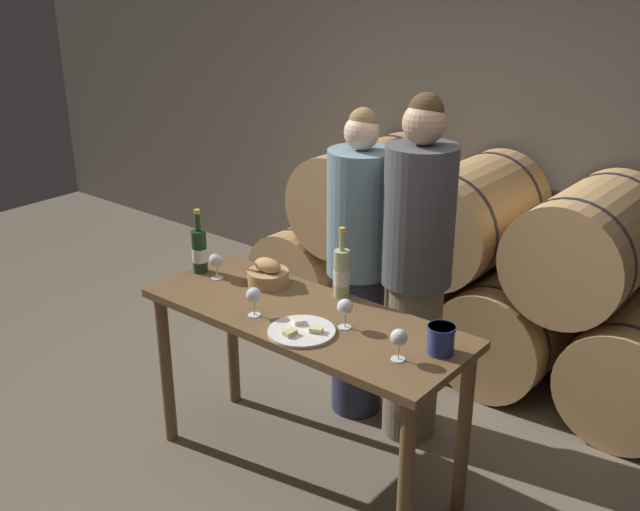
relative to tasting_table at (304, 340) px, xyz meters
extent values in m
plane|color=#726654|center=(0.00, 0.00, -0.75)|extent=(10.00, 10.00, 0.00)
cube|color=#60594F|center=(0.00, 2.15, 0.85)|extent=(10.00, 0.12, 3.20)
cylinder|color=tan|center=(-1.13, 1.56, -0.41)|extent=(0.67, 0.93, 0.67)
cylinder|color=#2D2D33|center=(-1.13, 1.27, -0.41)|extent=(0.68, 0.02, 0.68)
cylinder|color=#2D2D33|center=(-1.13, 1.86, -0.41)|extent=(0.68, 0.02, 0.68)
cylinder|color=tan|center=(-0.38, 1.56, -0.41)|extent=(0.67, 0.93, 0.67)
cylinder|color=#2D2D33|center=(-0.38, 1.27, -0.41)|extent=(0.68, 0.02, 0.68)
cylinder|color=#2D2D33|center=(-0.38, 1.86, -0.41)|extent=(0.68, 0.02, 0.68)
cylinder|color=tan|center=(0.38, 1.56, -0.41)|extent=(0.67, 0.93, 0.67)
cylinder|color=#2D2D33|center=(0.38, 1.27, -0.41)|extent=(0.68, 0.02, 0.68)
cylinder|color=#2D2D33|center=(0.38, 1.86, -0.41)|extent=(0.68, 0.02, 0.68)
cylinder|color=#2D2D33|center=(1.13, 1.27, -0.41)|extent=(0.68, 0.02, 0.68)
cylinder|color=tan|center=(-0.75, 1.56, 0.19)|extent=(0.67, 0.93, 0.67)
cylinder|color=#2D2D33|center=(-0.75, 1.27, 0.19)|extent=(0.68, 0.02, 0.68)
cylinder|color=#2D2D33|center=(-0.75, 1.86, 0.19)|extent=(0.68, 0.02, 0.68)
cylinder|color=tan|center=(0.00, 1.56, 0.19)|extent=(0.67, 0.93, 0.67)
cylinder|color=#2D2D33|center=(0.00, 1.27, 0.19)|extent=(0.68, 0.02, 0.68)
cylinder|color=#2D2D33|center=(0.00, 1.86, 0.19)|extent=(0.68, 0.02, 0.68)
cylinder|color=tan|center=(0.75, 1.56, 0.19)|extent=(0.67, 0.93, 0.67)
cylinder|color=#2D2D33|center=(0.75, 1.27, 0.19)|extent=(0.68, 0.02, 0.68)
cylinder|color=#2D2D33|center=(0.75, 1.86, 0.19)|extent=(0.68, 0.02, 0.68)
cylinder|color=brown|center=(-0.73, -0.24, -0.32)|extent=(0.06, 0.06, 0.85)
cylinder|color=brown|center=(0.73, -0.24, -0.32)|extent=(0.06, 0.06, 0.85)
cylinder|color=brown|center=(-0.73, 0.24, -0.32)|extent=(0.06, 0.06, 0.85)
cylinder|color=brown|center=(0.73, 0.24, -0.32)|extent=(0.06, 0.06, 0.85)
cube|color=brown|center=(0.00, 0.00, 0.12)|extent=(1.59, 0.60, 0.04)
cylinder|color=#2D334C|center=(-0.15, 0.63, -0.33)|extent=(0.28, 0.28, 0.84)
cylinder|color=gray|center=(-0.15, 0.63, 0.43)|extent=(0.35, 0.35, 0.67)
sphere|color=beige|center=(-0.15, 0.63, 0.85)|extent=(0.18, 0.18, 0.18)
sphere|color=olive|center=(-0.15, 0.64, 0.90)|extent=(0.15, 0.15, 0.15)
cylinder|color=#756651|center=(0.21, 0.63, -0.30)|extent=(0.29, 0.29, 0.89)
cylinder|color=#4C4C51|center=(0.21, 0.63, 0.49)|extent=(0.36, 0.36, 0.70)
sphere|color=tan|center=(0.21, 0.63, 0.94)|extent=(0.21, 0.21, 0.21)
sphere|color=#47331E|center=(0.21, 0.64, 1.00)|extent=(0.17, 0.17, 0.17)
cylinder|color=#193819|center=(-0.73, 0.04, 0.25)|extent=(0.08, 0.08, 0.23)
cylinder|color=#193819|center=(-0.73, 0.04, 0.41)|extent=(0.03, 0.03, 0.09)
cylinder|color=gold|center=(-0.73, 0.04, 0.47)|extent=(0.03, 0.03, 0.02)
cylinder|color=white|center=(-0.73, 0.04, 0.23)|extent=(0.08, 0.08, 0.07)
cylinder|color=#ADBC7F|center=(0.02, 0.26, 0.26)|extent=(0.08, 0.08, 0.24)
cylinder|color=#ADBC7F|center=(0.02, 0.26, 0.42)|extent=(0.03, 0.03, 0.09)
cylinder|color=gold|center=(0.02, 0.26, 0.48)|extent=(0.03, 0.03, 0.02)
cylinder|color=white|center=(0.02, 0.26, 0.24)|extent=(0.08, 0.08, 0.08)
cylinder|color=navy|center=(0.68, 0.08, 0.20)|extent=(0.11, 0.11, 0.12)
cylinder|color=navy|center=(0.68, 0.08, 0.26)|extent=(0.12, 0.12, 0.01)
cylinder|color=tan|center=(-0.35, 0.14, 0.17)|extent=(0.21, 0.21, 0.07)
ellipsoid|color=tan|center=(-0.35, 0.14, 0.24)|extent=(0.16, 0.09, 0.07)
cylinder|color=white|center=(0.12, -0.15, 0.15)|extent=(0.30, 0.30, 0.01)
cube|color=beige|center=(0.18, -0.12, 0.16)|extent=(0.07, 0.06, 0.02)
cube|color=beige|center=(0.06, -0.11, 0.16)|extent=(0.07, 0.07, 0.02)
cube|color=#E0CC7F|center=(0.11, -0.22, 0.16)|extent=(0.05, 0.06, 0.02)
cylinder|color=white|center=(-0.60, 0.03, 0.14)|extent=(0.06, 0.06, 0.00)
cylinder|color=white|center=(-0.60, 0.03, 0.18)|extent=(0.01, 0.01, 0.07)
sphere|color=white|center=(-0.60, 0.03, 0.24)|extent=(0.07, 0.07, 0.07)
cylinder|color=white|center=(-0.16, -0.16, 0.14)|extent=(0.06, 0.06, 0.00)
cylinder|color=white|center=(-0.16, -0.16, 0.18)|extent=(0.01, 0.01, 0.07)
sphere|color=white|center=(-0.16, -0.16, 0.24)|extent=(0.07, 0.07, 0.07)
cylinder|color=white|center=(0.23, 0.01, 0.14)|extent=(0.06, 0.06, 0.00)
cylinder|color=white|center=(0.23, 0.01, 0.18)|extent=(0.01, 0.01, 0.07)
sphere|color=white|center=(0.23, 0.01, 0.24)|extent=(0.07, 0.07, 0.07)
cylinder|color=white|center=(0.57, -0.08, 0.14)|extent=(0.06, 0.06, 0.00)
cylinder|color=white|center=(0.57, -0.08, 0.18)|extent=(0.01, 0.01, 0.07)
sphere|color=white|center=(0.57, -0.08, 0.24)|extent=(0.07, 0.07, 0.07)
camera|label=1|loc=(2.00, -2.35, 1.68)|focal=42.00mm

